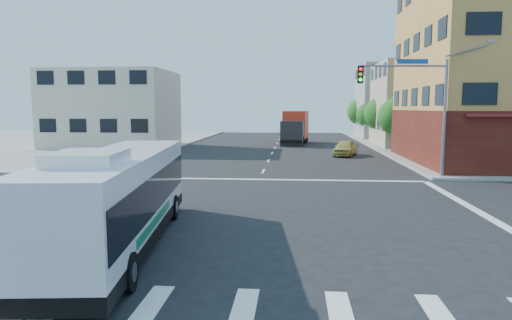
{
  "coord_description": "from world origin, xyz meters",
  "views": [
    {
      "loc": [
        2.02,
        -16.87,
        4.2
      ],
      "look_at": [
        0.17,
        5.17,
        1.65
      ],
      "focal_mm": 32.0,
      "sensor_mm": 36.0,
      "label": 1
    }
  ],
  "objects": [
    {
      "name": "street_tree_d",
      "position": [
        11.9,
        51.92,
        3.88
      ],
      "size": [
        4.0,
        4.0,
        6.03
      ],
      "color": "#3A2515",
      "rests_on": "ground"
    },
    {
      "name": "street_tree_c",
      "position": [
        11.9,
        43.92,
        3.46
      ],
      "size": [
        3.4,
        3.4,
        5.29
      ],
      "color": "#3A2515",
      "rests_on": "ground"
    },
    {
      "name": "signal_mast_ne",
      "position": [
        9.08,
        10.62,
        4.98
      ],
      "size": [
        7.91,
        1.13,
        8.07
      ],
      "color": "slate",
      "rests_on": "ground"
    },
    {
      "name": "street_tree_a",
      "position": [
        11.9,
        27.92,
        3.59
      ],
      "size": [
        3.6,
        3.6,
        5.53
      ],
      "color": "#3A2515",
      "rests_on": "ground"
    },
    {
      "name": "box_truck",
      "position": [
        2.12,
        36.14,
        1.84
      ],
      "size": [
        3.29,
        8.65,
        3.8
      ],
      "rotation": [
        0.0,
        0.0,
        -0.1
      ],
      "color": "black",
      "rests_on": "ground"
    },
    {
      "name": "building_west",
      "position": [
        -17.02,
        29.98,
        4.01
      ],
      "size": [
        12.06,
        10.06,
        8.0
      ],
      "color": "beige",
      "rests_on": "ground"
    },
    {
      "name": "transit_bus",
      "position": [
        -3.17,
        -3.85,
        1.55
      ],
      "size": [
        3.49,
        10.89,
        3.17
      ],
      "rotation": [
        0.0,
        0.0,
        0.11
      ],
      "color": "black",
      "rests_on": "ground"
    },
    {
      "name": "ground",
      "position": [
        0.0,
        0.0,
        0.0
      ],
      "size": [
        120.0,
        120.0,
        0.0
      ],
      "primitive_type": "plane",
      "color": "black",
      "rests_on": "ground"
    },
    {
      "name": "street_tree_b",
      "position": [
        11.9,
        35.92,
        3.75
      ],
      "size": [
        3.8,
        3.8,
        5.79
      ],
      "color": "#3A2515",
      "rests_on": "ground"
    },
    {
      "name": "building_east_near",
      "position": [
        16.98,
        33.98,
        4.51
      ],
      "size": [
        12.06,
        10.06,
        9.0
      ],
      "color": "tan",
      "rests_on": "ground"
    },
    {
      "name": "building_east_far",
      "position": [
        16.98,
        47.98,
        5.01
      ],
      "size": [
        12.06,
        10.06,
        10.0
      ],
      "color": "gray",
      "rests_on": "ground"
    },
    {
      "name": "parked_car",
      "position": [
        6.47,
        23.32,
        0.69
      ],
      "size": [
        2.69,
        4.36,
        1.39
      ],
      "primitive_type": "imported",
      "rotation": [
        0.0,
        0.0,
        -0.28
      ],
      "color": "#B4AD4C",
      "rests_on": "ground"
    }
  ]
}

